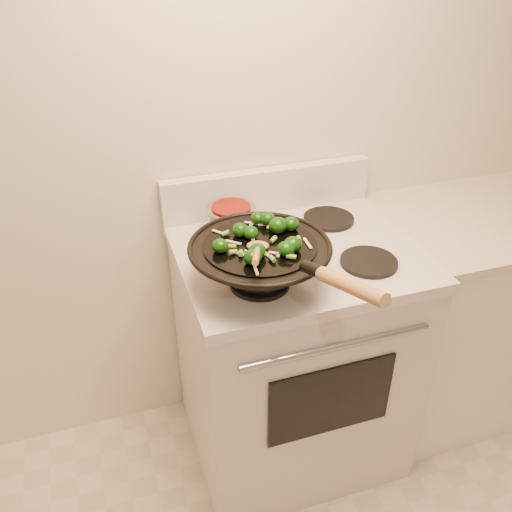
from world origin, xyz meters
name	(u,v)px	position (x,y,z in m)	size (l,w,h in m)	color
stove	(292,352)	(-0.12, 1.17, 0.47)	(0.78, 0.67, 1.08)	silver
counter_unit	(465,311)	(0.66, 1.20, 0.46)	(0.80, 0.62, 0.91)	white
wok	(261,262)	(-0.30, 1.01, 1.00)	(0.41, 0.67, 0.24)	black
stirfry	(265,236)	(-0.28, 1.03, 1.08)	(0.28, 0.29, 0.05)	#0D3508
wooden_spoon	(257,250)	(-0.34, 0.93, 1.10)	(0.13, 0.27, 0.12)	#A66D41
saucepan	(231,220)	(-0.30, 1.32, 0.98)	(0.17, 0.27, 0.10)	#999DA2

